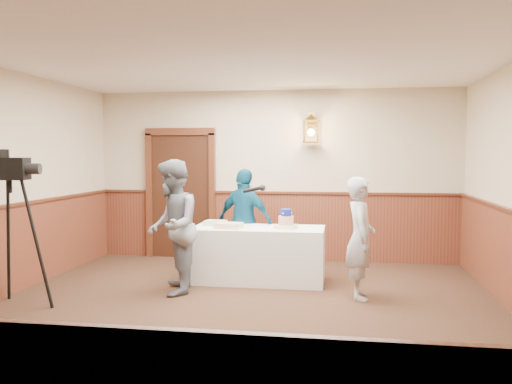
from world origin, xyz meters
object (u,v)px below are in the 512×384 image
at_px(sheet_cake_green, 215,223).
at_px(baker, 360,238).
at_px(display_table, 258,254).
at_px(sheet_cake_yellow, 229,225).
at_px(interviewer, 172,227).
at_px(tiered_cake, 286,221).
at_px(assistant_p, 245,221).
at_px(tv_camera_rig, 11,241).

xyz_separation_m(sheet_cake_green, baker, (1.99, -0.80, -0.04)).
bearing_deg(sheet_cake_green, display_table, -11.01).
height_order(sheet_cake_yellow, interviewer, interviewer).
relative_size(display_table, baker, 1.22).
distance_m(tiered_cake, sheet_cake_green, 1.04).
xyz_separation_m(assistant_p, tv_camera_rig, (-2.29, -2.23, -0.00)).
xyz_separation_m(interviewer, baker, (2.32, 0.13, -0.10)).
relative_size(sheet_cake_green, baker, 0.19).
distance_m(sheet_cake_green, baker, 2.14).
bearing_deg(sheet_cake_yellow, tv_camera_rig, -143.95).
relative_size(sheet_cake_green, assistant_p, 0.19).
height_order(sheet_cake_green, interviewer, interviewer).
relative_size(sheet_cake_yellow, sheet_cake_green, 1.21).
height_order(display_table, baker, baker).
distance_m(sheet_cake_yellow, tv_camera_rig, 2.70).
relative_size(tiered_cake, assistant_p, 0.20).
relative_size(sheet_cake_green, tv_camera_rig, 0.17).
bearing_deg(interviewer, tiered_cake, 105.57).
xyz_separation_m(tiered_cake, interviewer, (-1.35, -0.76, -0.01)).
bearing_deg(sheet_cake_green, tv_camera_rig, -136.24).
xyz_separation_m(tiered_cake, sheet_cake_yellow, (-0.77, -0.09, -0.07)).
relative_size(sheet_cake_yellow, interviewer, 0.21).
distance_m(tiered_cake, sheet_cake_yellow, 0.78).
bearing_deg(sheet_cake_yellow, interviewer, -131.13).
relative_size(tiered_cake, sheet_cake_green, 1.09).
xyz_separation_m(sheet_cake_yellow, baker, (1.74, -0.54, -0.05)).
distance_m(baker, tv_camera_rig, 4.06).
xyz_separation_m(sheet_cake_yellow, tv_camera_rig, (-2.18, -1.59, -0.02)).
distance_m(display_table, interviewer, 1.34).
bearing_deg(tiered_cake, display_table, 172.40).
distance_m(tiered_cake, tv_camera_rig, 3.40).
xyz_separation_m(display_table, baker, (1.35, -0.68, 0.36)).
distance_m(display_table, assistant_p, 0.70).
distance_m(interviewer, assistant_p, 1.48).
bearing_deg(display_table, interviewer, -140.11).
relative_size(display_table, assistant_p, 1.17).
xyz_separation_m(display_table, sheet_cake_yellow, (-0.38, -0.14, 0.41)).
bearing_deg(interviewer, baker, 79.57).
bearing_deg(baker, tiered_cake, 53.86).
bearing_deg(interviewer, tv_camera_rig, -73.70).
height_order(baker, assistant_p, assistant_p).
height_order(display_table, tv_camera_rig, tv_camera_rig).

